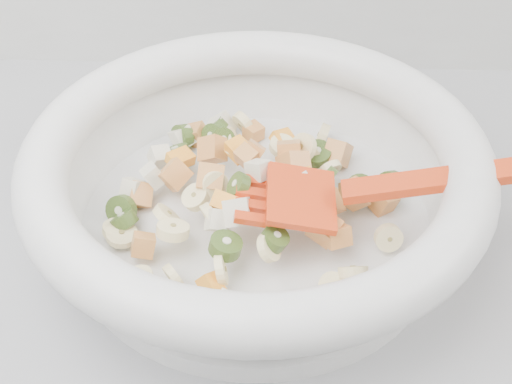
{
  "coord_description": "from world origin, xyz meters",
  "views": [
    {
      "loc": [
        -0.0,
        0.96,
        1.36
      ],
      "look_at": [
        -0.02,
        1.43,
        0.95
      ],
      "focal_mm": 50.0,
      "sensor_mm": 36.0,
      "label": 1
    }
  ],
  "objects": [
    {
      "name": "mixing_bowl",
      "position": [
        -0.02,
        1.43,
        0.96
      ],
      "size": [
        0.49,
        0.4,
        0.12
      ],
      "color": "white",
      "rests_on": "counter"
    }
  ]
}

